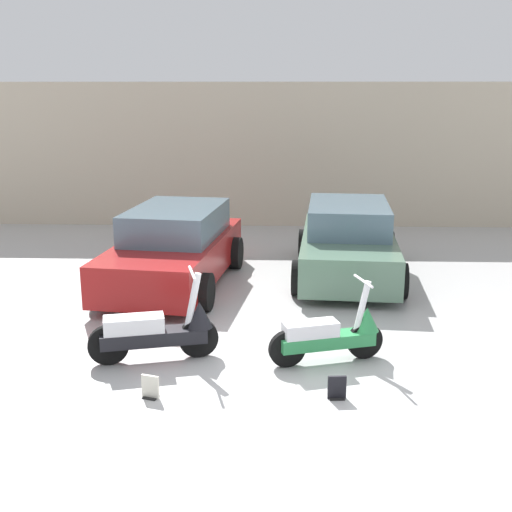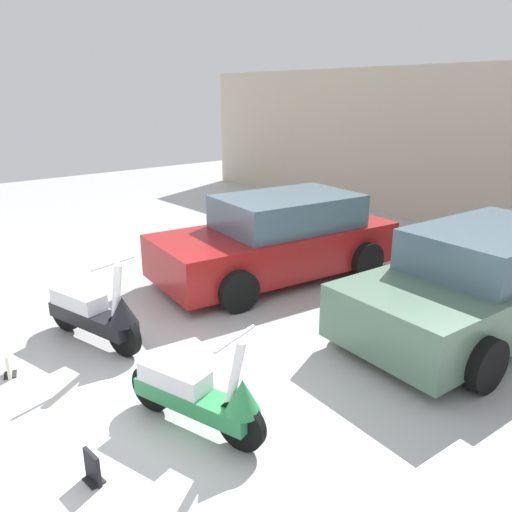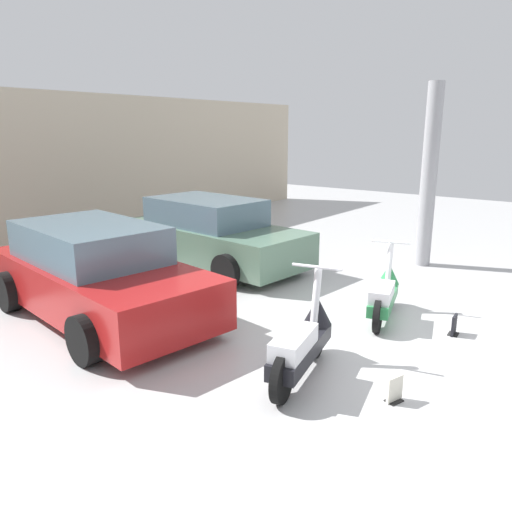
# 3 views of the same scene
# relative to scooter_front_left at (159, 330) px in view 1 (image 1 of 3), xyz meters

# --- Properties ---
(ground_plane) EXTENTS (28.00, 28.00, 0.00)m
(ground_plane) POSITION_rel_scooter_front_left_xyz_m (1.55, -0.34, -0.39)
(ground_plane) COLOR #B2B2B2
(wall_back) EXTENTS (19.60, 0.12, 3.39)m
(wall_back) POSITION_rel_scooter_front_left_xyz_m (1.55, 8.05, 1.30)
(wall_back) COLOR beige
(wall_back) RESTS_ON ground_plane
(scooter_front_left) EXTENTS (1.56, 0.70, 1.11)m
(scooter_front_left) POSITION_rel_scooter_front_left_xyz_m (0.00, 0.00, 0.00)
(scooter_front_left) COLOR black
(scooter_front_left) RESTS_ON ground_plane
(scooter_front_right) EXTENTS (1.42, 0.68, 1.01)m
(scooter_front_right) POSITION_rel_scooter_front_left_xyz_m (2.10, 0.02, -0.03)
(scooter_front_right) COLOR black
(scooter_front_right) RESTS_ON ground_plane
(car_rear_left) EXTENTS (2.23, 4.00, 1.30)m
(car_rear_left) POSITION_rel_scooter_front_left_xyz_m (-0.30, 3.17, 0.23)
(car_rear_left) COLOR maroon
(car_rear_left) RESTS_ON ground_plane
(car_rear_center) EXTENTS (2.05, 3.88, 1.28)m
(car_rear_center) POSITION_rel_scooter_front_left_xyz_m (2.68, 3.79, 0.22)
(car_rear_center) COLOR #51705B
(car_rear_center) RESTS_ON ground_plane
(placard_near_left_scooter) EXTENTS (0.20, 0.16, 0.26)m
(placard_near_left_scooter) POSITION_rel_scooter_front_left_xyz_m (0.07, -1.00, -0.28)
(placard_near_left_scooter) COLOR black
(placard_near_left_scooter) RESTS_ON ground_plane
(placard_near_right_scooter) EXTENTS (0.20, 0.13, 0.26)m
(placard_near_right_scooter) POSITION_rel_scooter_front_left_xyz_m (2.08, -0.95, -0.28)
(placard_near_right_scooter) COLOR black
(placard_near_right_scooter) RESTS_ON ground_plane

